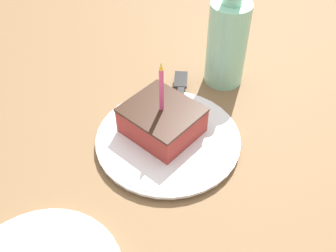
% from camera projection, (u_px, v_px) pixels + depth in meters
% --- Properties ---
extents(ground_plane, '(2.40, 2.40, 0.04)m').
position_uv_depth(ground_plane, '(171.00, 138.00, 0.67)').
color(ground_plane, brown).
rests_on(ground_plane, ground).
extents(plate, '(0.23, 0.23, 0.01)m').
position_uv_depth(plate, '(168.00, 139.00, 0.63)').
color(plate, silver).
rests_on(plate, ground_plane).
extents(cake_slice, '(0.10, 0.11, 0.14)m').
position_uv_depth(cake_slice, '(164.00, 121.00, 0.62)').
color(cake_slice, '#99332D').
rests_on(cake_slice, plate).
extents(fork, '(0.17, 0.13, 0.00)m').
position_uv_depth(fork, '(179.00, 101.00, 0.68)').
color(fork, '#262626').
rests_on(fork, plate).
extents(bottle, '(0.07, 0.07, 0.21)m').
position_uv_depth(bottle, '(227.00, 41.00, 0.69)').
color(bottle, '#8CD1B2').
rests_on(bottle, ground_plane).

